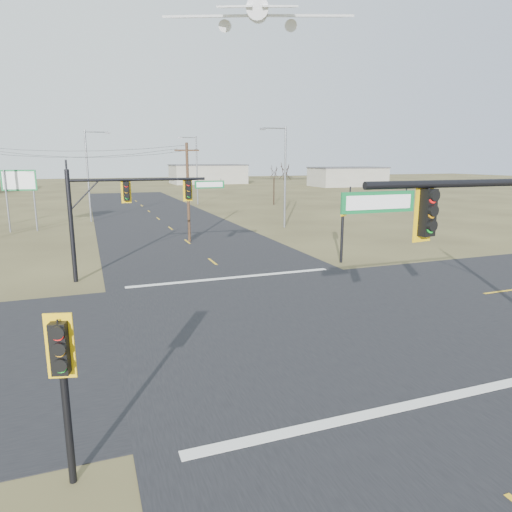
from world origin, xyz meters
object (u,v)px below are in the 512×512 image
(pedestal_signal_ne, at_px, (344,214))
(pedestal_signal_sw, at_px, (61,361))
(utility_pole_near, at_px, (188,191))
(streetlight_a, at_px, (283,172))
(bare_tree_c, at_px, (285,171))
(mast_arm_far, at_px, (131,199))
(streetlight_b, at_px, (195,167))
(highway_sign, at_px, (20,188))
(bare_tree_d, at_px, (274,172))
(streetlight_c, at_px, (90,171))

(pedestal_signal_ne, distance_m, pedestal_signal_sw, 23.07)
(utility_pole_near, height_order, streetlight_a, streetlight_a)
(pedestal_signal_sw, relative_size, bare_tree_c, 0.57)
(mast_arm_far, bearing_deg, streetlight_b, 68.91)
(pedestal_signal_sw, distance_m, streetlight_b, 61.02)
(highway_sign, bearing_deg, bare_tree_d, 34.29)
(utility_pole_near, bearing_deg, streetlight_a, 24.41)
(streetlight_c, xyz_separation_m, bare_tree_d, (25.78, 10.47, -0.55))
(mast_arm_far, height_order, bare_tree_c, bare_tree_c)
(mast_arm_far, bearing_deg, pedestal_signal_sw, -103.29)
(streetlight_a, bearing_deg, bare_tree_c, 68.76)
(pedestal_signal_sw, distance_m, utility_pole_near, 28.92)
(streetlight_b, bearing_deg, bare_tree_d, -13.31)
(mast_arm_far, relative_size, streetlight_b, 0.88)
(highway_sign, bearing_deg, pedestal_signal_ne, -37.83)
(utility_pole_near, bearing_deg, pedestal_signal_ne, -55.33)
(pedestal_signal_sw, height_order, bare_tree_c, bare_tree_c)
(mast_arm_far, bearing_deg, utility_pole_near, 58.66)
(pedestal_signal_ne, xyz_separation_m, bare_tree_c, (8.66, 28.98, 1.95))
(streetlight_a, xyz_separation_m, bare_tree_c, (5.96, 13.00, -0.29))
(mast_arm_far, distance_m, bare_tree_c, 35.44)
(pedestal_signal_sw, xyz_separation_m, highway_sign, (-5.05, 38.46, 1.27))
(streetlight_b, distance_m, bare_tree_c, 15.92)
(highway_sign, bearing_deg, streetlight_c, 47.88)
(mast_arm_far, height_order, streetlight_c, streetlight_c)
(pedestal_signal_ne, distance_m, utility_pole_near, 13.68)
(pedestal_signal_ne, height_order, bare_tree_d, bare_tree_d)
(pedestal_signal_sw, relative_size, highway_sign, 0.66)
(mast_arm_far, height_order, utility_pole_near, utility_pole_near)
(streetlight_b, bearing_deg, utility_pole_near, -94.23)
(pedestal_signal_ne, distance_m, streetlight_b, 42.42)
(bare_tree_d, bearing_deg, mast_arm_far, -123.15)
(bare_tree_c, xyz_separation_m, bare_tree_d, (2.14, 8.78, -0.29))
(streetlight_a, xyz_separation_m, streetlight_c, (-17.68, 11.31, -0.03))
(streetlight_c, bearing_deg, streetlight_b, 47.30)
(pedestal_signal_sw, height_order, utility_pole_near, utility_pole_near)
(utility_pole_near, relative_size, bare_tree_d, 1.31)
(streetlight_b, xyz_separation_m, bare_tree_d, (10.76, -4.60, -0.71))
(pedestal_signal_sw, relative_size, bare_tree_d, 0.62)
(highway_sign, height_order, streetlight_a, streetlight_a)
(utility_pole_near, relative_size, streetlight_b, 0.80)
(pedestal_signal_sw, bearing_deg, streetlight_c, 103.09)
(bare_tree_c, bearing_deg, streetlight_b, 122.80)
(streetlight_c, bearing_deg, streetlight_a, -30.41)
(pedestal_signal_sw, distance_m, streetlight_a, 37.59)
(bare_tree_d, bearing_deg, streetlight_a, -110.40)
(pedestal_signal_sw, height_order, streetlight_a, streetlight_a)
(pedestal_signal_sw, xyz_separation_m, bare_tree_c, (24.88, 45.37, 2.38))
(bare_tree_d, bearing_deg, pedestal_signal_sw, -116.52)
(pedestal_signal_ne, distance_m, bare_tree_d, 39.31)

